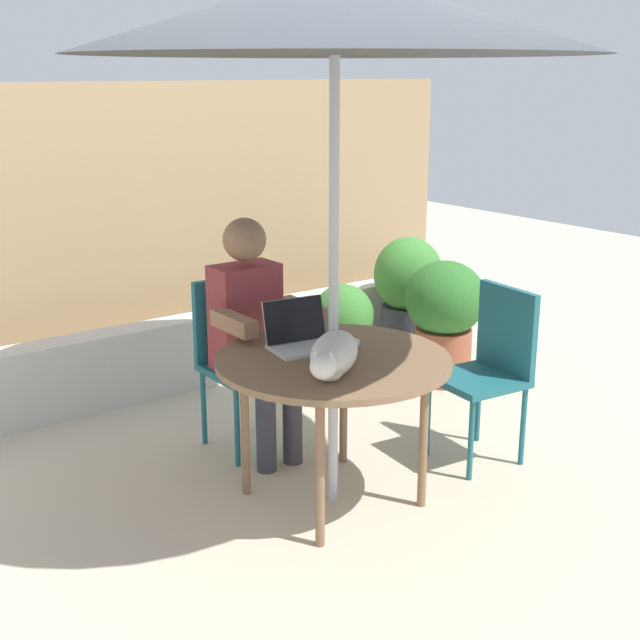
% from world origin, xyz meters
% --- Properties ---
extents(ground_plane, '(14.00, 14.00, 0.00)m').
position_xyz_m(ground_plane, '(0.00, 0.00, 0.00)').
color(ground_plane, beige).
extents(fence_back, '(5.49, 0.08, 1.87)m').
position_xyz_m(fence_back, '(0.00, 2.33, 0.94)').
color(fence_back, tan).
rests_on(fence_back, ground).
extents(planter_wall_low, '(4.95, 0.20, 0.45)m').
position_xyz_m(planter_wall_low, '(0.00, 1.74, 0.23)').
color(planter_wall_low, beige).
rests_on(planter_wall_low, ground).
extents(patio_table, '(1.06, 1.06, 0.70)m').
position_xyz_m(patio_table, '(0.00, 0.00, 0.65)').
color(patio_table, brown).
rests_on(patio_table, ground).
extents(patio_umbrella, '(2.18, 2.18, 2.33)m').
position_xyz_m(patio_umbrella, '(0.00, 0.00, 2.16)').
color(patio_umbrella, '#B7B7BC').
rests_on(patio_umbrella, ground).
extents(chair_occupied, '(0.40, 0.40, 0.90)m').
position_xyz_m(chair_occupied, '(0.00, 0.83, 0.53)').
color(chair_occupied, '#1E606B').
rests_on(chair_occupied, ground).
extents(chair_empty, '(0.44, 0.44, 0.90)m').
position_xyz_m(chair_empty, '(0.93, -0.10, 0.53)').
color(chair_empty, '#1E606B').
rests_on(chair_empty, ground).
extents(person_seated, '(0.48, 0.48, 1.24)m').
position_xyz_m(person_seated, '(0.00, 0.67, 0.70)').
color(person_seated, maroon).
rests_on(person_seated, ground).
extents(laptop, '(0.33, 0.29, 0.21)m').
position_xyz_m(laptop, '(-0.03, 0.22, 0.77)').
color(laptop, silver).
rests_on(laptop, patio_table).
extents(cat, '(0.54, 0.44, 0.17)m').
position_xyz_m(cat, '(-0.14, -0.18, 0.79)').
color(cat, silver).
rests_on(cat, patio_table).
extents(potted_plant_near_fence, '(0.51, 0.51, 0.79)m').
position_xyz_m(potted_plant_near_fence, '(1.54, 0.85, 0.45)').
color(potted_plant_near_fence, '#9E5138').
rests_on(potted_plant_near_fence, ground).
extents(potted_plant_by_chair, '(0.39, 0.39, 0.65)m').
position_xyz_m(potted_plant_by_chair, '(1.02, 1.22, 0.37)').
color(potted_plant_by_chair, '#33383D').
rests_on(potted_plant_by_chair, ground).
extents(potted_plant_corner, '(0.48, 0.48, 0.84)m').
position_xyz_m(potted_plant_corner, '(1.74, 1.40, 0.47)').
color(potted_plant_corner, '#33383D').
rests_on(potted_plant_corner, ground).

